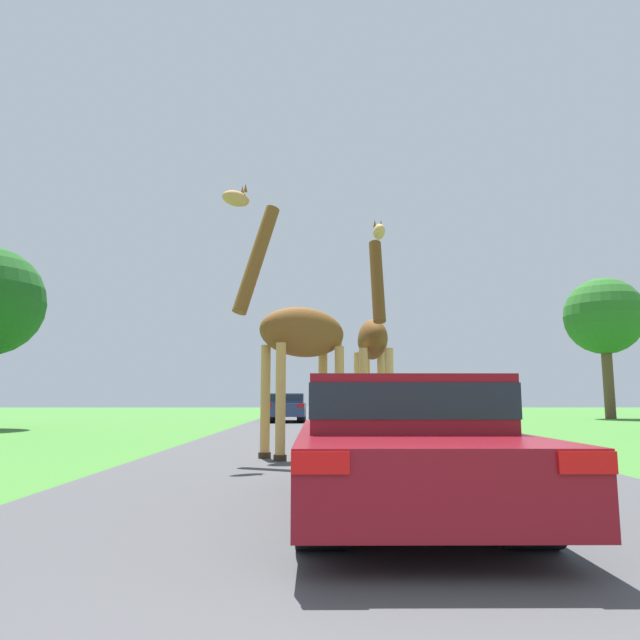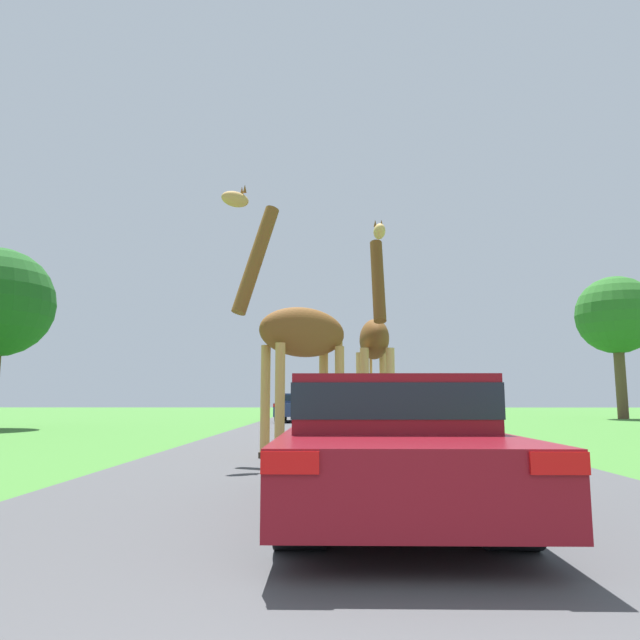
% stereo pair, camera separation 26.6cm
% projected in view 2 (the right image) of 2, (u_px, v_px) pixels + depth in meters
% --- Properties ---
extents(road, '(7.94, 120.00, 0.00)m').
position_uv_depth(road, '(336.00, 420.00, 30.44)').
color(road, '#424244').
rests_on(road, ground).
extents(giraffe_near_road, '(2.57, 1.94, 5.22)m').
position_uv_depth(giraffe_near_road, '(298.00, 336.00, 11.30)').
color(giraffe_near_road, tan).
rests_on(giraffe_near_road, ground).
extents(giraffe_companion, '(0.83, 2.51, 4.88)m').
position_uv_depth(giraffe_companion, '(375.00, 346.00, 12.71)').
color(giraffe_companion, tan).
rests_on(giraffe_companion, ground).
extents(car_lead_maroon, '(1.97, 4.80, 1.34)m').
position_uv_depth(car_lead_maroon, '(386.00, 439.00, 5.79)').
color(car_lead_maroon, maroon).
rests_on(car_lead_maroon, ground).
extents(car_queue_right, '(1.85, 4.53, 1.41)m').
position_uv_depth(car_queue_right, '(296.00, 406.00, 29.09)').
color(car_queue_right, navy).
rests_on(car_queue_right, ground).
extents(car_queue_left, '(1.83, 4.74, 1.37)m').
position_uv_depth(car_queue_left, '(367.00, 412.00, 17.75)').
color(car_queue_left, gray).
rests_on(car_queue_left, ground).
extents(car_far_ahead, '(1.73, 3.94, 1.48)m').
position_uv_depth(car_far_ahead, '(383.00, 407.00, 24.03)').
color(car_far_ahead, '#561914').
rests_on(car_far_ahead, ground).
extents(tree_right_cluster, '(4.57, 4.57, 8.34)m').
position_uv_depth(tree_right_cluster, '(616.00, 316.00, 33.57)').
color(tree_right_cluster, brown).
rests_on(tree_right_cluster, ground).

